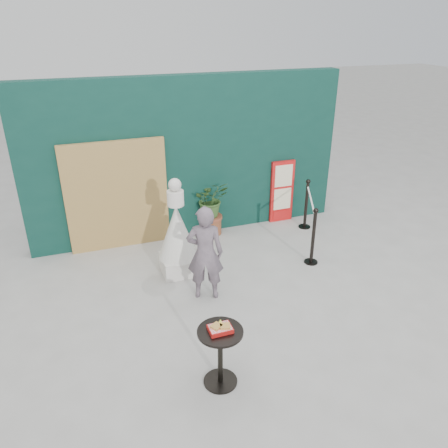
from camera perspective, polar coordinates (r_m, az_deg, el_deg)
ground at (r=6.31m, az=3.80°, el=-12.71°), size 60.00×60.00×0.00m
back_wall at (r=8.29m, az=-4.63°, el=8.58°), size 6.00×0.30×3.00m
bamboo_fence at (r=8.03m, az=-13.78°, el=3.56°), size 1.80×0.08×2.00m
woman at (r=6.44m, az=-2.48°, el=-3.82°), size 0.63×0.52×1.49m
menu_board at (r=9.06m, az=7.58°, el=4.22°), size 0.50×0.07×1.30m
statue at (r=7.11m, az=-6.11°, el=-1.56°), size 0.65×0.65×1.66m
cafe_table at (r=5.13m, az=-0.49°, el=-15.97°), size 0.52×0.52×0.75m
food_basket at (r=4.94m, az=-0.49°, el=-13.43°), size 0.26×0.19×0.11m
planter at (r=8.42m, az=-1.71°, el=2.69°), size 0.65×0.56×1.10m
stanchion_barrier at (r=8.23m, az=11.10°, el=0.55°), size 0.84×1.54×1.03m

